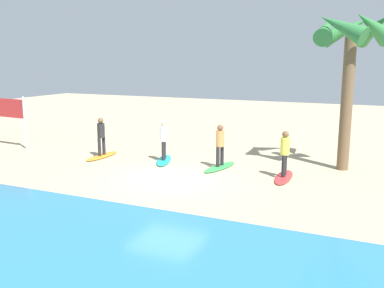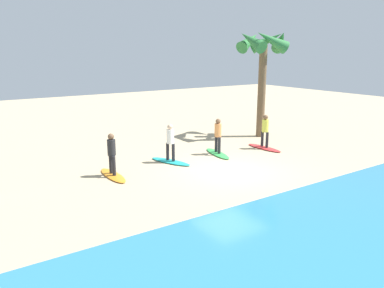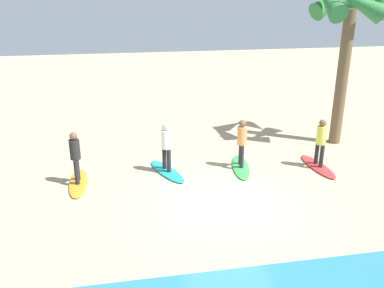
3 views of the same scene
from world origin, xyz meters
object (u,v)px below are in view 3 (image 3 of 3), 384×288
surfboard_green (241,167)px  palm_tree (350,17)px  surfer_red (321,139)px  surfer_teal (166,143)px  surfer_green (242,140)px  surfboard_teal (167,171)px  surfboard_red (318,166)px  surfboard_orange (78,183)px  surfer_orange (75,154)px

surfboard_green → palm_tree: palm_tree is taller
surfer_red → surfer_teal: size_ratio=1.00×
surfer_green → palm_tree: size_ratio=0.27×
surfboard_green → surfboard_teal: size_ratio=1.00×
surfboard_red → surfer_teal: bearing=-99.6°
surfer_red → surfboard_green: bearing=-9.5°
surfer_red → surfer_green: (2.63, -0.44, 0.00)m
surfboard_orange → surfboard_red: bearing=88.8°
surfboard_orange → surfboard_green: bearing=93.0°
palm_tree → surfboard_green: bearing=21.9°
surfer_orange → palm_tree: (-9.82, -2.07, 3.80)m
surfer_teal → palm_tree: (-6.95, -1.68, 3.80)m
surfer_teal → surfer_orange: same height
surfer_red → surfboard_orange: (8.03, -0.15, -0.99)m
surfer_red → surfboard_teal: 5.29m
surfer_teal → surfboard_orange: 3.05m
surfboard_red → surfer_orange: bearing=-94.7°
surfboard_teal → surfboard_orange: same height
surfboard_red → surfboard_orange: size_ratio=1.00×
surfboard_red → surfboard_orange: bearing=-94.7°
surfer_teal → surfboard_orange: (2.86, 0.39, -0.99)m
surfer_red → palm_tree: palm_tree is taller
surfer_teal → palm_tree: size_ratio=0.27×
surfboard_red → surfer_orange: surfer_orange is taller
surfer_red → surfer_orange: 8.03m
surfboard_teal → surfer_orange: surfer_orange is taller
surfer_green → surfboard_green: bearing=-90.0°
surfer_orange → surfer_teal: bearing=-172.2°
surfboard_teal → surfer_green: bearing=66.9°
surfboard_green → palm_tree: 6.75m
surfboard_orange → palm_tree: (-9.82, -2.07, 4.79)m
surfer_green → surfboard_teal: (2.54, -0.09, -0.99)m
surfboard_green → surfer_green: surfer_green is taller
surfboard_green → surfer_orange: surfer_orange is taller
surfboard_orange → surfer_orange: surfer_orange is taller
surfer_red → palm_tree: size_ratio=0.27×
surfer_red → palm_tree: (-1.79, -2.21, 3.80)m
surfboard_teal → surfboard_orange: 2.89m
surfboard_red → surfer_orange: 8.09m
surfer_green → palm_tree: palm_tree is taller
surfboard_red → surfer_teal: size_ratio=1.28×
palm_tree → surfer_teal: bearing=13.6°
surfboard_red → surfboard_orange: same height
surfer_red → surfer_orange: same height
surfboard_green → surfer_teal: bearing=-81.8°
surfer_red → surfer_orange: bearing=-1.0°
surfboard_teal → surfer_teal: bearing=-0.0°
surfboard_red → palm_tree: size_ratio=0.35×
surfer_green → surfboard_teal: bearing=-2.1°
surfboard_teal → surfer_orange: size_ratio=1.28×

